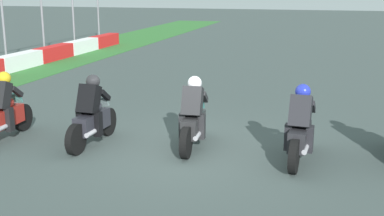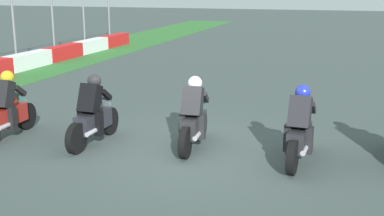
{
  "view_description": "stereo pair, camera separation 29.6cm",
  "coord_description": "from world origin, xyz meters",
  "px_view_note": "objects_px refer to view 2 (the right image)",
  "views": [
    {
      "loc": [
        -9.3,
        -2.74,
        3.36
      ],
      "look_at": [
        0.11,
        -0.05,
        0.9
      ],
      "focal_mm": 46.2,
      "sensor_mm": 36.0,
      "label": 1
    },
    {
      "loc": [
        -9.22,
        -3.02,
        3.36
      ],
      "look_at": [
        0.11,
        -0.05,
        0.9
      ],
      "focal_mm": 46.2,
      "sensor_mm": 36.0,
      "label": 2
    }
  ],
  "objects_px": {
    "rider_lane_b": "(300,131)",
    "rider_lane_e": "(7,111)",
    "rider_lane_d": "(93,116)",
    "rider_lane_c": "(194,119)"
  },
  "relations": [
    {
      "from": "rider_lane_b",
      "to": "rider_lane_e",
      "type": "height_order",
      "value": "same"
    },
    {
      "from": "rider_lane_e",
      "to": "rider_lane_d",
      "type": "bearing_deg",
      "value": -86.68
    },
    {
      "from": "rider_lane_b",
      "to": "rider_lane_e",
      "type": "distance_m",
      "value": 6.39
    },
    {
      "from": "rider_lane_b",
      "to": "rider_lane_c",
      "type": "xyz_separation_m",
      "value": [
        0.23,
        2.21,
        0.0
      ]
    },
    {
      "from": "rider_lane_d",
      "to": "rider_lane_e",
      "type": "distance_m",
      "value": 2.04
    },
    {
      "from": "rider_lane_b",
      "to": "rider_lane_d",
      "type": "bearing_deg",
      "value": 95.89
    },
    {
      "from": "rider_lane_d",
      "to": "rider_lane_e",
      "type": "height_order",
      "value": "same"
    },
    {
      "from": "rider_lane_b",
      "to": "rider_lane_c",
      "type": "distance_m",
      "value": 2.22
    },
    {
      "from": "rider_lane_b",
      "to": "rider_lane_e",
      "type": "relative_size",
      "value": 1.0
    },
    {
      "from": "rider_lane_c",
      "to": "rider_lane_d",
      "type": "relative_size",
      "value": 1.0
    }
  ]
}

